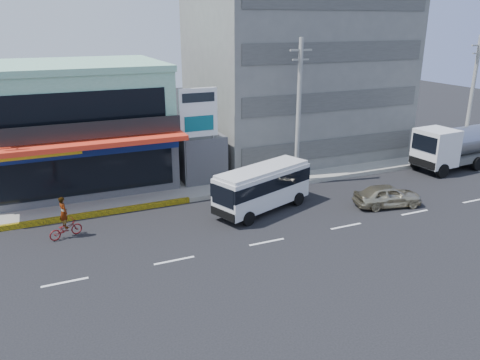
# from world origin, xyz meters

# --- Properties ---
(ground) EXTENTS (120.00, 120.00, 0.00)m
(ground) POSITION_xyz_m (0.00, 0.00, 0.00)
(ground) COLOR black
(ground) RESTS_ON ground
(sidewalk) EXTENTS (70.00, 5.00, 0.30)m
(sidewalk) POSITION_xyz_m (5.00, 9.50, 0.15)
(sidewalk) COLOR gray
(sidewalk) RESTS_ON ground
(shop_building) EXTENTS (12.40, 11.70, 8.00)m
(shop_building) POSITION_xyz_m (-8.00, 13.95, 4.00)
(shop_building) COLOR #404045
(shop_building) RESTS_ON ground
(concrete_building) EXTENTS (16.00, 12.00, 14.00)m
(concrete_building) POSITION_xyz_m (10.00, 15.00, 7.00)
(concrete_building) COLOR gray
(concrete_building) RESTS_ON ground
(gap_structure) EXTENTS (3.00, 6.00, 3.50)m
(gap_structure) POSITION_xyz_m (0.00, 12.00, 1.75)
(gap_structure) COLOR #404045
(gap_structure) RESTS_ON ground
(satellite_dish) EXTENTS (1.50, 1.50, 0.15)m
(satellite_dish) POSITION_xyz_m (0.00, 11.00, 3.58)
(satellite_dish) COLOR slate
(satellite_dish) RESTS_ON gap_structure
(billboard) EXTENTS (2.60, 0.18, 6.90)m
(billboard) POSITION_xyz_m (-0.50, 9.20, 4.93)
(billboard) COLOR gray
(billboard) RESTS_ON ground
(utility_pole_near) EXTENTS (1.60, 0.30, 10.00)m
(utility_pole_near) POSITION_xyz_m (6.00, 7.40, 5.15)
(utility_pole_near) COLOR #999993
(utility_pole_near) RESTS_ON ground
(utility_pole_far) EXTENTS (1.60, 0.30, 10.00)m
(utility_pole_far) POSITION_xyz_m (22.00, 7.40, 5.15)
(utility_pole_far) COLOR #999993
(utility_pole_far) RESTS_ON ground
(minibus) EXTENTS (6.82, 4.24, 2.72)m
(minibus) POSITION_xyz_m (1.71, 4.04, 1.62)
(minibus) COLOR silver
(minibus) RESTS_ON ground
(sedan) EXTENTS (4.43, 2.50, 1.42)m
(sedan) POSITION_xyz_m (9.13, 1.50, 0.71)
(sedan) COLOR #B6AB8B
(sedan) RESTS_ON ground
(tanker_truck) EXTENTS (8.65, 3.30, 3.34)m
(tanker_truck) POSITION_xyz_m (19.59, 5.83, 1.79)
(tanker_truck) COLOR silver
(tanker_truck) RESTS_ON ground
(motorcycle_rider) EXTENTS (1.90, 1.20, 2.30)m
(motorcycle_rider) POSITION_xyz_m (-9.57, 4.82, 0.76)
(motorcycle_rider) COLOR #5C0D0E
(motorcycle_rider) RESTS_ON ground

